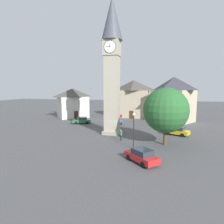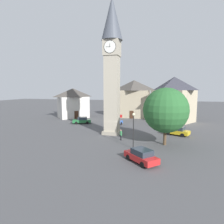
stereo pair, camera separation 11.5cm
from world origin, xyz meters
name	(u,v)px [view 1 (the left image)]	position (x,y,z in m)	size (l,w,h in m)	color
ground_plane	(112,134)	(0.00, 0.00, 0.00)	(200.00, 200.00, 0.00)	#4C4C4F
clock_tower	(112,55)	(0.00, 0.00, 13.72)	(3.57, 3.57, 23.37)	gray
car_blue_kerb	(142,156)	(-6.57, 12.29, 0.76)	(4.13, 4.09, 1.53)	red
car_silver_kerb	(177,131)	(-11.11, -1.81, 0.76)	(4.46, 3.15, 1.53)	gold
car_red_corner	(82,120)	(9.29, -7.94, 0.76)	(4.46, 3.18, 1.53)	#236B38
car_white_side	(115,122)	(1.45, -7.78, 0.76)	(2.89, 4.45, 1.53)	#2D5BB7
pedestrian	(121,134)	(-2.49, 3.94, 1.01)	(0.38, 0.48, 1.69)	black
tree	(166,110)	(-9.04, 4.69, 4.96)	(6.35, 6.35, 8.14)	brown
building_shop_left	(73,103)	(15.40, -16.02, 4.12)	(9.52, 9.45, 8.09)	beige
building_terrace_right	(173,99)	(-11.06, -16.32, 5.52)	(11.35, 11.01, 10.81)	tan
building_corner_back	(134,98)	(-0.59, -21.58, 5.27)	(8.92, 6.85, 10.34)	tan
lamp_post	(134,125)	(-4.97, 7.62, 3.22)	(0.36, 0.36, 4.78)	black
road_sign	(121,119)	(-0.49, -4.93, 1.90)	(0.60, 0.07, 2.80)	gray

